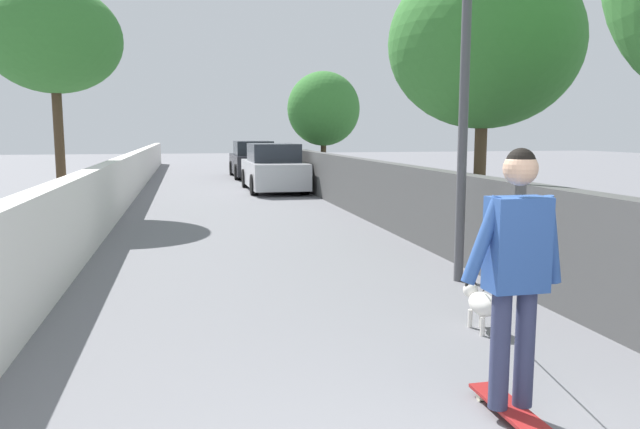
{
  "coord_description": "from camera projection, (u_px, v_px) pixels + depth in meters",
  "views": [
    {
      "loc": [
        -1.89,
        1.17,
        1.91
      ],
      "look_at": [
        4.55,
        -0.27,
        1.0
      ],
      "focal_mm": 33.66,
      "sensor_mm": 36.0,
      "label": 1
    }
  ],
  "objects": [
    {
      "name": "lamp_post",
      "position": [
        465.0,
        61.0,
        7.38
      ],
      "size": [
        0.36,
        0.36,
        4.02
      ],
      "color": "#4C4C51",
      "rests_on": "ground"
    },
    {
      "name": "car_far",
      "position": [
        253.0,
        160.0,
        25.55
      ],
      "size": [
        4.38,
        1.8,
        1.54
      ],
      "color": "black",
      "rests_on": "ground"
    },
    {
      "name": "skateboard",
      "position": [
        510.0,
        409.0,
        4.02
      ],
      "size": [
        0.8,
        0.2,
        0.08
      ],
      "color": "maroon",
      "rests_on": "ground"
    },
    {
      "name": "tree_left_mid",
      "position": [
        53.0,
        40.0,
        13.5
      ],
      "size": [
        3.03,
        3.03,
        5.21
      ],
      "color": "#473523",
      "rests_on": "ground"
    },
    {
      "name": "ground_plane",
      "position": [
        232.0,
        205.0,
        15.87
      ],
      "size": [
        80.0,
        80.0,
        0.0
      ],
      "primitive_type": "plane",
      "color": "slate"
    },
    {
      "name": "person_skateboarder",
      "position": [
        516.0,
        259.0,
        3.88
      ],
      "size": [
        0.22,
        0.71,
        1.73
      ],
      "color": "#333859",
      "rests_on": "skateboard"
    },
    {
      "name": "fence_right",
      "position": [
        354.0,
        185.0,
        14.45
      ],
      "size": [
        48.0,
        0.3,
        1.31
      ],
      "primitive_type": "cube",
      "color": "#4C4C4C",
      "rests_on": "ground"
    },
    {
      "name": "car_near",
      "position": [
        273.0,
        169.0,
        19.67
      ],
      "size": [
        4.37,
        1.8,
        1.54
      ],
      "color": "silver",
      "rests_on": "ground"
    },
    {
      "name": "wall_left",
      "position": [
        112.0,
        190.0,
        13.25
      ],
      "size": [
        48.0,
        0.3,
        1.27
      ],
      "primitive_type": "cube",
      "color": "silver",
      "rests_on": "ground"
    },
    {
      "name": "tree_right_near",
      "position": [
        484.0,
        44.0,
        9.93
      ],
      "size": [
        3.18,
        3.18,
        4.78
      ],
      "color": "brown",
      "rests_on": "ground"
    },
    {
      "name": "tree_right_far",
      "position": [
        324.0,
        109.0,
        21.12
      ],
      "size": [
        2.55,
        2.55,
        4.03
      ],
      "color": "#473523",
      "rests_on": "ground"
    },
    {
      "name": "dog",
      "position": [
        481.0,
        303.0,
        5.78
      ],
      "size": [
        2.01,
        0.79,
        1.06
      ],
      "color": "white",
      "rests_on": "ground"
    }
  ]
}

